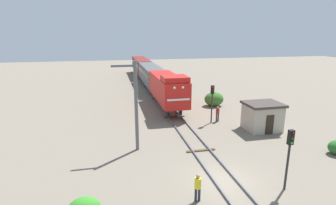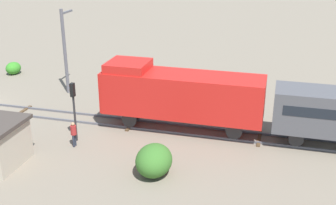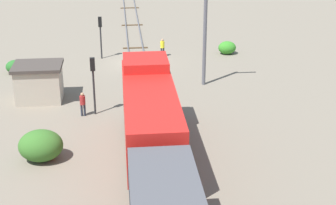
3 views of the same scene
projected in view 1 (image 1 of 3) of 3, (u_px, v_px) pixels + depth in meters
ground_plane at (224, 181)px, 16.98m from camera, size 164.23×164.23×0.00m
railway_track at (224, 180)px, 16.96m from camera, size 2.40×109.49×0.16m
locomotive at (168, 87)px, 32.52m from camera, size 2.90×11.60×4.60m
passenger_car_leading at (151, 74)px, 45.17m from camera, size 2.84×14.00×3.66m
passenger_car_trailing at (141, 64)px, 58.96m from camera, size 2.84×14.00×3.66m
traffic_signal_near at (289, 149)px, 15.37m from camera, size 0.32×0.34×3.86m
traffic_signal_mid at (212, 97)px, 27.31m from camera, size 0.32×0.34×4.06m
worker_near_track at (198, 186)px, 14.66m from camera, size 0.38×0.38×1.70m
worker_by_signal at (218, 113)px, 28.18m from camera, size 0.38×0.38×1.70m
catenary_mast at (135, 104)px, 20.57m from camera, size 1.94×0.28×7.30m
relay_hut at (262, 116)px, 25.70m from camera, size 3.50×2.90×2.74m
bush_mid at (214, 99)px, 34.34m from camera, size 2.53×2.07×1.84m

